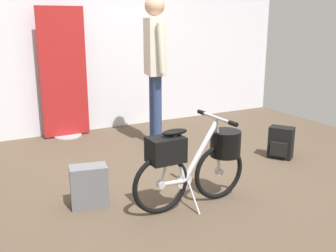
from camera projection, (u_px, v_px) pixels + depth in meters
ground_plane at (183, 187)px, 3.69m from camera, size 6.09×6.09×0.00m
back_wall at (94, 30)px, 5.38m from camera, size 6.09×0.10×2.73m
floor_banner_stand at (64, 80)px, 5.11m from camera, size 0.60×0.36×1.67m
folding_bike_foreground at (196, 159)px, 3.26m from camera, size 1.06×0.53×0.75m
visitor_near_wall at (155, 60)px, 4.74m from camera, size 0.32×0.53×1.78m
backpack_on_floor at (89, 186)px, 3.29m from camera, size 0.33×0.25×0.35m
handbag_on_floor at (281, 143)px, 4.45m from camera, size 0.29×0.31×0.35m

